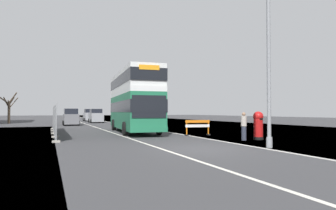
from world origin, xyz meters
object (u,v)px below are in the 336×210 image
Objects in this scene: car_receding_mid at (96,116)px; car_receding_far at (89,115)px; lamppost_foreground at (269,64)px; roadworks_barrier at (198,126)px; red_pillar_postbox at (258,124)px; pedestrian_at_kerb at (244,126)px; car_oncoming_near at (71,117)px; double_decker_bus at (134,100)px.

car_receding_far reaches higher than car_receding_mid.
lamppost_foreground reaches higher than roadworks_barrier.
lamppost_foreground is 45.54m from car_receding_far.
car_receding_mid is 8.87m from car_receding_far.
car_receding_mid is (-3.14, 28.55, 0.32)m from roadworks_barrier.
pedestrian_at_kerb is at bearing -177.16° from red_pillar_postbox.
car_oncoming_near is 0.97× the size of car_receding_mid.
lamppost_foreground reaches higher than red_pillar_postbox.
pedestrian_at_kerb is at bearing -65.83° from double_decker_bus.
double_decker_bus is at bearing -90.57° from car_receding_far.
red_pillar_postbox is 0.41× the size of car_oncoming_near.
car_receding_far is at bearing 96.84° from red_pillar_postbox.
car_oncoming_near reaches higher than roadworks_barrier.
car_receding_mid is at bearing 61.86° from car_oncoming_near.
car_receding_far is (0.05, 8.87, 0.03)m from car_receding_mid.
car_receding_mid is at bearing 94.41° from lamppost_foreground.
lamppost_foreground is 2.01× the size of car_receding_far.
lamppost_foreground is 4.84× the size of red_pillar_postbox.
red_pillar_postbox is (2.24, 3.59, -3.01)m from lamppost_foreground.
red_pillar_postbox reaches higher than roadworks_barrier.
roadworks_barrier is at bearing -70.10° from car_oncoming_near.
car_oncoming_near is (-7.43, 20.53, 0.29)m from roadworks_barrier.
car_receding_mid reaches higher than roadworks_barrier.
car_receding_mid reaches higher than red_pillar_postbox.
lamppost_foreground is at bearing -76.59° from double_decker_bus.
car_receding_far is at bearing 95.34° from pedestrian_at_kerb.
pedestrian_at_kerb is (3.91, -41.82, -0.21)m from car_receding_far.
lamppost_foreground reaches higher than car_receding_mid.
roadworks_barrier is (3.42, -5.03, -1.96)m from double_decker_bus.
double_decker_bus is at bearing -75.49° from car_oncoming_near.
car_receding_far is (4.33, 16.89, 0.06)m from car_oncoming_near.
pedestrian_at_kerb is (3.96, -32.95, -0.18)m from car_receding_mid.
car_oncoming_near reaches higher than red_pillar_postbox.
lamppost_foreground is at bearing -122.00° from red_pillar_postbox.
lamppost_foreground reaches higher than pedestrian_at_kerb.
red_pillar_postbox is at bearing -69.41° from car_oncoming_near.
roadworks_barrier is 0.45× the size of car_receding_far.
pedestrian_at_kerb is at bearing -83.15° from car_receding_mid.
roadworks_barrier is at bearing -83.72° from car_receding_mid.
car_oncoming_near is at bearing 104.01° from lamppost_foreground.
double_decker_bus reaches higher than red_pillar_postbox.
red_pillar_postbox is at bearing -81.26° from car_receding_mid.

